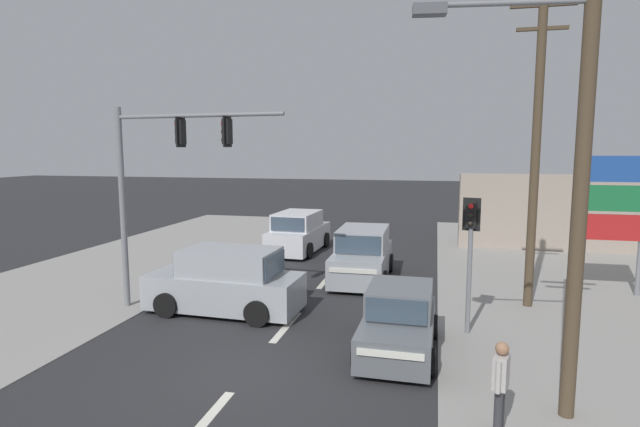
# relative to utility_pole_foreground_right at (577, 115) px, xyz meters

# --- Properties ---
(ground_plane) EXTENTS (140.00, 140.00, 0.00)m
(ground_plane) POSITION_rel_utility_pole_foreground_right_xyz_m (-6.10, 0.28, -5.33)
(ground_plane) COLOR #28282B
(lane_dash_near) EXTENTS (0.20, 2.40, 0.01)m
(lane_dash_near) POSITION_rel_utility_pole_foreground_right_xyz_m (-6.10, -1.72, -5.33)
(lane_dash_near) COLOR silver
(lane_dash_near) RESTS_ON ground
(lane_dash_mid) EXTENTS (0.20, 2.40, 0.01)m
(lane_dash_mid) POSITION_rel_utility_pole_foreground_right_xyz_m (-6.10, 3.28, -5.33)
(lane_dash_mid) COLOR silver
(lane_dash_mid) RESTS_ON ground
(lane_dash_far) EXTENTS (0.20, 2.40, 0.01)m
(lane_dash_far) POSITION_rel_utility_pole_foreground_right_xyz_m (-6.10, 8.28, -5.33)
(lane_dash_far) COLOR silver
(lane_dash_far) RESTS_ON ground
(kerb_left_verge) EXTENTS (8.00, 40.00, 0.02)m
(kerb_left_verge) POSITION_rel_utility_pole_foreground_right_xyz_m (-14.60, 4.28, -5.32)
(kerb_left_verge) COLOR gray
(kerb_left_verge) RESTS_ON ground
(utility_pole_foreground_right) EXTENTS (3.78, 0.62, 9.93)m
(utility_pole_foreground_right) POSITION_rel_utility_pole_foreground_right_xyz_m (0.00, 0.00, 0.00)
(utility_pole_foreground_right) COLOR #4C3D2B
(utility_pole_foreground_right) RESTS_ON ground
(utility_pole_midground_right) EXTENTS (1.80, 0.26, 9.30)m
(utility_pole_midground_right) POSITION_rel_utility_pole_foreground_right_xyz_m (0.57, 6.65, -0.44)
(utility_pole_midground_right) COLOR #4C3D2B
(utility_pole_midground_right) RESTS_ON ground
(traffic_signal_mast) EXTENTS (5.28, 0.58, 6.00)m
(traffic_signal_mast) POSITION_rel_utility_pole_foreground_right_xyz_m (-10.08, 3.79, -1.18)
(traffic_signal_mast) COLOR slate
(traffic_signal_mast) RESTS_ON ground
(pedestal_signal_right_kerb) EXTENTS (0.44, 0.31, 3.56)m
(pedestal_signal_right_kerb) POSITION_rel_utility_pole_foreground_right_xyz_m (-1.36, 3.84, -2.91)
(pedestal_signal_right_kerb) COLOR slate
(pedestal_signal_right_kerb) RESTS_ON ground
(shopping_plaza_sign) EXTENTS (2.10, 0.16, 4.60)m
(shopping_plaza_sign) POSITION_rel_utility_pole_foreground_right_xyz_m (3.40, 8.62, -2.35)
(shopping_plaza_sign) COLOR slate
(shopping_plaza_sign) RESTS_ON ground
(shopfront_wall_far) EXTENTS (12.00, 1.00, 3.60)m
(shopfront_wall_far) POSITION_rel_utility_pole_foreground_right_xyz_m (4.90, 16.28, -3.53)
(shopfront_wall_far) COLOR #A39384
(shopfront_wall_far) RESTS_ON ground
(suv_oncoming_mid) EXTENTS (2.11, 4.56, 1.90)m
(suv_oncoming_mid) POSITION_rel_utility_pole_foreground_right_xyz_m (-4.83, 8.74, -4.45)
(suv_oncoming_mid) COLOR #A3A8AD
(suv_oncoming_mid) RESTS_ON ground
(hatchback_oncoming_near) EXTENTS (1.83, 3.66, 1.53)m
(hatchback_oncoming_near) POSITION_rel_utility_pole_foreground_right_xyz_m (-3.03, 2.34, -4.63)
(hatchback_oncoming_near) COLOR slate
(hatchback_oncoming_near) RESTS_ON ground
(suv_kerbside_parked) EXTENTS (2.24, 4.62, 1.90)m
(suv_kerbside_parked) POSITION_rel_utility_pole_foreground_right_xyz_m (-8.48, 13.06, -4.45)
(suv_kerbside_parked) COLOR silver
(suv_kerbside_parked) RESTS_ON ground
(suv_receding_far) EXTENTS (4.60, 2.19, 1.90)m
(suv_receding_far) POSITION_rel_utility_pole_foreground_right_xyz_m (-8.19, 4.10, -4.45)
(suv_receding_far) COLOR #A3A8AD
(suv_receding_far) RESTS_ON ground
(pedestrian_at_kerb) EXTENTS (0.32, 0.54, 1.63)m
(pedestrian_at_kerb) POSITION_rel_utility_pole_foreground_right_xyz_m (-1.12, -0.88, -4.40)
(pedestrian_at_kerb) COLOR #333338
(pedestrian_at_kerb) RESTS_ON ground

